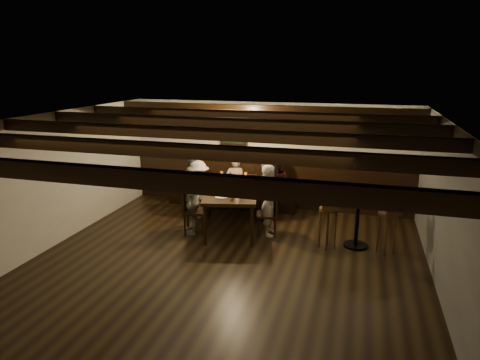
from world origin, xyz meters
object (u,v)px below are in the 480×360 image
(chair_right_far, at_px, (268,222))
(person_bench_right, at_px, (275,185))
(chair_left_far, at_px, (194,219))
(person_right_far, at_px, (270,200))
(dining_table, at_px, (232,190))
(bar_stool_right, at_px, (387,232))
(bar_stool_left, at_px, (328,227))
(person_left_near, at_px, (199,189))
(chair_right_near, at_px, (267,205))
(person_right_near, at_px, (269,189))
(person_left_far, at_px, (192,201))
(chair_left_near, at_px, (201,205))
(high_top_table, at_px, (358,211))
(person_bench_left, at_px, (195,183))
(person_bench_centre, at_px, (235,183))

(chair_right_far, relative_size, person_bench_right, 0.68)
(chair_left_far, bearing_deg, person_right_far, 90.00)
(chair_left_far, height_order, chair_right_far, chair_left_far)
(chair_left_far, bearing_deg, person_bench_right, 129.81)
(dining_table, height_order, chair_right_far, chair_right_far)
(chair_left_far, distance_m, bar_stool_right, 3.57)
(bar_stool_left, bearing_deg, chair_left_far, 165.18)
(chair_right_far, xyz_separation_m, person_left_near, (-1.63, 0.54, 0.36))
(person_bench_right, bearing_deg, person_right_far, 83.66)
(person_left_near, bearing_deg, bar_stool_right, 64.65)
(chair_right_near, relative_size, person_right_near, 0.71)
(person_left_near, distance_m, bar_stool_left, 2.94)
(person_left_far, height_order, bar_stool_right, person_left_far)
(chair_left_near, relative_size, bar_stool_right, 0.83)
(chair_left_far, relative_size, bar_stool_left, 0.89)
(high_top_table, xyz_separation_m, bar_stool_right, (0.50, -0.16, -0.29))
(chair_right_far, xyz_separation_m, high_top_table, (1.67, -0.12, 0.43))
(high_top_table, bearing_deg, chair_left_far, -176.21)
(person_left_far, distance_m, bar_stool_right, 3.61)
(person_bench_left, height_order, person_bench_right, person_bench_left)
(person_left_near, xyz_separation_m, high_top_table, (3.30, -0.67, 0.06))
(person_left_near, relative_size, bar_stool_left, 1.18)
(person_bench_centre, xyz_separation_m, bar_stool_left, (2.21, -1.63, -0.21))
(chair_left_far, relative_size, chair_right_far, 1.10)
(chair_right_far, relative_size, person_bench_left, 0.65)
(person_bench_left, bearing_deg, person_right_far, 140.71)
(person_left_far, relative_size, high_top_table, 1.26)
(dining_table, xyz_separation_m, chair_right_far, (0.80, -0.27, -0.49))
(person_bench_right, relative_size, person_left_far, 0.95)
(person_bench_left, bearing_deg, person_bench_centre, -170.54)
(person_right_near, bearing_deg, person_left_far, 120.96)
(person_bench_right, distance_m, person_right_far, 1.36)
(chair_left_near, height_order, high_top_table, high_top_table)
(chair_left_near, relative_size, person_bench_left, 0.68)
(person_left_near, distance_m, person_right_far, 1.75)
(chair_right_near, xyz_separation_m, high_top_table, (1.87, -1.00, 0.40))
(person_bench_left, distance_m, person_bench_right, 1.80)
(chair_left_near, bearing_deg, person_bench_right, 105.54)
(bar_stool_left, bearing_deg, person_right_near, 123.09)
(chair_left_far, bearing_deg, chair_right_far, 90.00)
(person_left_near, bearing_deg, person_right_near, 90.00)
(person_left_near, bearing_deg, bar_stool_left, 59.55)
(person_bench_centre, height_order, bar_stool_right, person_bench_centre)
(person_left_near, relative_size, bar_stool_right, 1.18)
(person_left_near, relative_size, person_right_far, 0.90)
(chair_left_far, relative_size, person_bench_right, 0.75)
(chair_left_near, height_order, bar_stool_left, bar_stool_left)
(chair_right_near, bearing_deg, bar_stool_right, -129.14)
(chair_right_near, height_order, bar_stool_right, bar_stool_right)
(chair_right_near, distance_m, person_left_far, 1.76)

